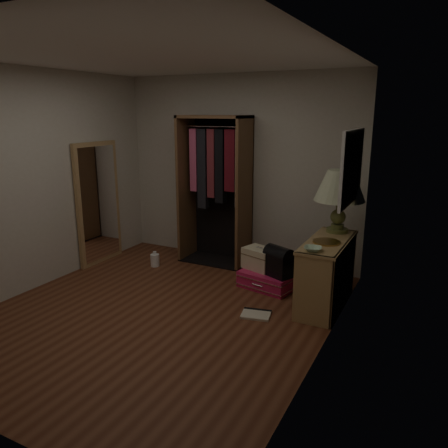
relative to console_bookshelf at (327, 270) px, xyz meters
The scene contains 13 objects.
ground 1.90m from the console_bookshelf, 145.66° to the right, with size 4.00×4.00×0.00m, color #542A18.
room_walls 2.09m from the console_bookshelf, 145.45° to the right, with size 3.52×4.02×2.60m.
console_bookshelf is the anchor object (origin of this frame).
open_wardrobe 2.06m from the console_bookshelf, 157.61° to the left, with size 0.95×0.50×2.05m.
floor_mirror 3.27m from the console_bookshelf, behind, with size 0.06×0.80×1.70m.
pink_suitcase 0.81m from the console_bookshelf, 169.70° to the left, with size 0.73×0.59×0.20m.
train_case 0.91m from the console_bookshelf, 168.01° to the left, with size 0.46×0.38×0.28m.
black_bag 0.60m from the console_bookshelf, behind, with size 0.39×0.34×0.36m.
table_lamp 0.95m from the console_bookshelf, 89.07° to the left, with size 0.60×0.60×0.72m.
brass_tray 0.39m from the console_bookshelf, 87.57° to the right, with size 0.37×0.37×0.02m.
ceramic_bowl 0.61m from the console_bookshelf, 95.30° to the right, with size 0.18×0.18×0.04m, color #B0D3B0.
white_jug 2.45m from the console_bookshelf, behind, with size 0.14×0.14×0.21m.
floor_book 0.93m from the console_bookshelf, 132.45° to the right, with size 0.34×0.30×0.03m.
Camera 1 is at (2.59, -3.52, 2.11)m, focal length 35.00 mm.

